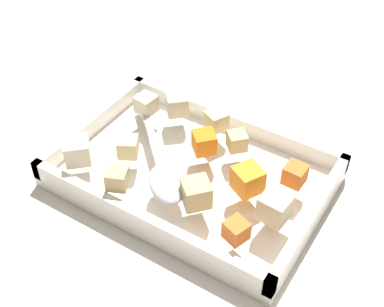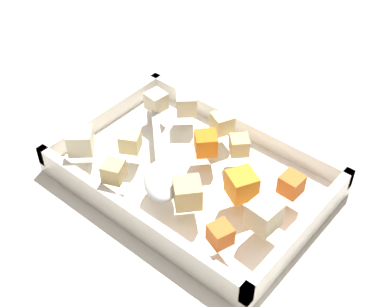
% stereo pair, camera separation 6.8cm
% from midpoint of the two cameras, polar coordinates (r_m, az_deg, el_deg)
% --- Properties ---
extents(ground_plane, '(4.00, 4.00, 0.00)m').
position_cam_midpoint_polar(ground_plane, '(0.71, -4.37, -3.44)').
color(ground_plane, beige).
extents(baking_dish, '(0.35, 0.23, 0.04)m').
position_cam_midpoint_polar(baking_dish, '(0.71, -2.75, -2.48)').
color(baking_dish, white).
rests_on(baking_dish, ground_plane).
extents(carrot_chunk_mid_left, '(0.04, 0.04, 0.03)m').
position_cam_midpoint_polar(carrot_chunk_mid_left, '(0.64, 2.98, -2.96)').
color(carrot_chunk_mid_left, orange).
rests_on(carrot_chunk_mid_left, baking_dish).
extents(carrot_chunk_back_center, '(0.03, 0.03, 0.03)m').
position_cam_midpoint_polar(carrot_chunk_back_center, '(0.65, 8.10, -2.40)').
color(carrot_chunk_back_center, orange).
rests_on(carrot_chunk_back_center, baking_dish).
extents(carrot_chunk_near_spoon, '(0.03, 0.03, 0.02)m').
position_cam_midpoint_polar(carrot_chunk_near_spoon, '(0.59, 1.47, -8.45)').
color(carrot_chunk_near_spoon, orange).
rests_on(carrot_chunk_near_spoon, baking_dish).
extents(carrot_chunk_mid_right, '(0.04, 0.04, 0.03)m').
position_cam_midpoint_polar(carrot_chunk_mid_right, '(0.69, -1.50, 1.10)').
color(carrot_chunk_mid_right, orange).
rests_on(carrot_chunk_mid_right, baking_dish).
extents(potato_chunk_heap_side, '(0.04, 0.04, 0.03)m').
position_cam_midpoint_polar(potato_chunk_heap_side, '(0.62, -2.68, -4.42)').
color(potato_chunk_heap_side, tan).
rests_on(potato_chunk_heap_side, baking_dish).
extents(potato_chunk_near_right, '(0.04, 0.04, 0.03)m').
position_cam_midpoint_polar(potato_chunk_near_right, '(0.61, 5.77, -5.91)').
color(potato_chunk_near_right, beige).
rests_on(potato_chunk_near_right, baking_dish).
extents(potato_chunk_under_handle, '(0.03, 0.03, 0.03)m').
position_cam_midpoint_polar(potato_chunk_under_handle, '(0.70, -9.70, 0.58)').
color(potato_chunk_under_handle, '#E0CC89').
rests_on(potato_chunk_under_handle, baking_dish).
extents(potato_chunk_far_right, '(0.03, 0.03, 0.03)m').
position_cam_midpoint_polar(potato_chunk_far_right, '(0.76, -7.53, 5.17)').
color(potato_chunk_far_right, beige).
rests_on(potato_chunk_far_right, baking_dish).
extents(potato_chunk_center, '(0.03, 0.03, 0.03)m').
position_cam_midpoint_polar(potato_chunk_center, '(0.66, -11.02, -2.81)').
color(potato_chunk_center, tan).
rests_on(potato_chunk_center, baking_dish).
extents(potato_chunk_front_center, '(0.04, 0.04, 0.03)m').
position_cam_midpoint_polar(potato_chunk_front_center, '(0.70, -14.99, 0.13)').
color(potato_chunk_front_center, beige).
rests_on(potato_chunk_front_center, baking_dish).
extents(potato_chunk_corner_sw, '(0.04, 0.04, 0.03)m').
position_cam_midpoint_polar(potato_chunk_corner_sw, '(0.76, -4.21, 5.19)').
color(potato_chunk_corner_sw, beige).
rests_on(potato_chunk_corner_sw, baking_dish).
extents(potato_chunk_corner_se, '(0.03, 0.03, 0.03)m').
position_cam_midpoint_polar(potato_chunk_corner_se, '(0.73, -0.06, 3.47)').
color(potato_chunk_corner_se, '#E0CC89').
rests_on(potato_chunk_corner_se, baking_dish).
extents(potato_chunk_corner_ne, '(0.03, 0.03, 0.02)m').
position_cam_midpoint_polar(potato_chunk_corner_ne, '(0.70, 2.08, 1.23)').
color(potato_chunk_corner_ne, tan).
rests_on(potato_chunk_corner_ne, baking_dish).
extents(serving_spoon, '(0.19, 0.18, 0.02)m').
position_cam_midpoint_polar(serving_spoon, '(0.65, -5.91, -2.59)').
color(serving_spoon, silver).
rests_on(serving_spoon, baking_dish).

